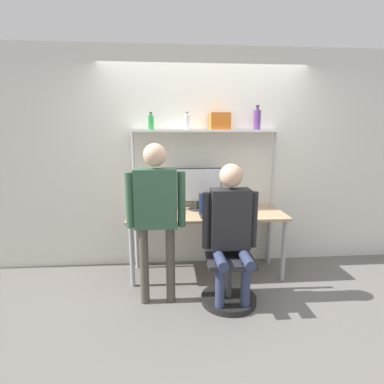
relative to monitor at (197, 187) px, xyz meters
name	(u,v)px	position (x,y,z in m)	size (l,w,h in m)	color
ground_plane	(210,286)	(0.10, -0.51, -1.04)	(12.00, 12.00, 0.00)	slate
wall_back	(203,160)	(0.10, 0.19, 0.31)	(8.00, 0.06, 2.70)	silver
desk	(207,219)	(0.10, -0.16, -0.36)	(1.84, 0.66, 0.76)	tan
shelf_unit	(205,152)	(0.10, 0.03, 0.42)	(1.75, 0.25, 1.73)	white
monitor	(197,187)	(0.00, 0.00, 0.00)	(0.61, 0.21, 0.51)	#333338
laptop	(213,209)	(0.17, -0.25, -0.22)	(0.33, 0.24, 0.24)	#333338
cell_phone	(236,215)	(0.43, -0.32, -0.28)	(0.07, 0.15, 0.01)	black
office_chair	(228,273)	(0.25, -0.79, -0.75)	(0.56, 0.56, 0.94)	black
person_seated	(231,223)	(0.25, -0.84, -0.21)	(0.55, 0.47, 1.41)	#2D3856
person_standing	(156,205)	(-0.47, -0.77, -0.02)	(0.57, 0.22, 1.60)	#4C473D
bottle_clear	(187,122)	(-0.11, 0.03, 0.77)	(0.06, 0.06, 0.20)	silver
bottle_purple	(257,119)	(0.73, 0.03, 0.80)	(0.09, 0.09, 0.28)	#593372
bottle_green	(151,122)	(-0.54, 0.03, 0.77)	(0.07, 0.07, 0.20)	#2D8C3F
storage_box	(220,121)	(0.27, 0.03, 0.78)	(0.23, 0.20, 0.20)	#D1661E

